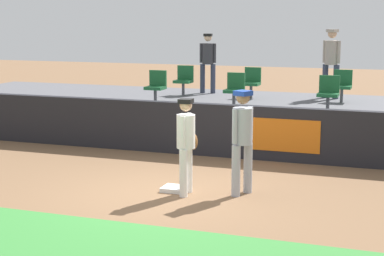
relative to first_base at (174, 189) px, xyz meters
name	(u,v)px	position (x,y,z in m)	size (l,w,h in m)	color
ground_plane	(166,193)	(-0.07, -0.19, -0.04)	(60.00, 60.00, 0.00)	brown
grass_foreground_strip	(79,254)	(-0.07, -3.32, -0.04)	(18.00, 2.80, 0.01)	#388438
first_base	(174,189)	(0.00, 0.00, 0.00)	(0.40, 0.40, 0.08)	white
player_fielder_home	(186,140)	(0.29, -0.13, 0.96)	(0.35, 0.55, 1.72)	white
player_runner_visitor	(242,135)	(1.23, 0.20, 1.04)	(0.47, 0.48, 1.87)	#9EA3AD
field_wall	(220,130)	(-0.06, 3.07, 0.56)	(18.00, 0.26, 1.20)	black
bleacher_platform	(248,119)	(-0.07, 5.64, 0.43)	(18.00, 4.80, 0.95)	#59595E
seat_front_right	(329,91)	(2.16, 4.51, 1.38)	(0.48, 0.44, 0.84)	#4C4C51
seat_front_left	(156,85)	(-2.22, 4.51, 1.38)	(0.46, 0.44, 0.84)	#4C4C51
seat_back_right	(342,84)	(2.28, 6.31, 1.38)	(0.47, 0.44, 0.84)	#4C4C51
seat_back_left	(184,79)	(-2.12, 6.31, 1.38)	(0.47, 0.44, 0.84)	#4C4C51
seat_back_center	(252,81)	(-0.15, 6.31, 1.38)	(0.45, 0.44, 0.84)	#4C4C51
seat_front_center	(235,88)	(-0.12, 4.51, 1.38)	(0.45, 0.44, 0.84)	#4C4C51
spectator_hooded	(331,59)	(1.89, 7.00, 1.99)	(0.49, 0.47, 1.88)	#33384C
spectator_capped	(208,59)	(-1.65, 7.03, 1.91)	(0.48, 0.38, 1.73)	#33384C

